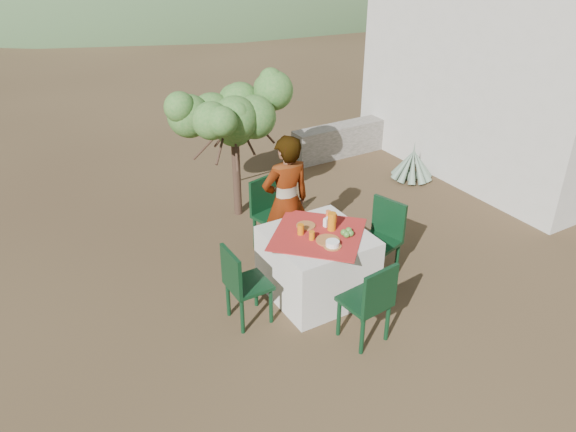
{
  "coord_description": "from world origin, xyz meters",
  "views": [
    {
      "loc": [
        -2.25,
        -4.07,
        3.8
      ],
      "look_at": [
        0.5,
        0.62,
        0.83
      ],
      "focal_mm": 35.0,
      "sensor_mm": 36.0,
      "label": 1
    }
  ],
  "objects_px": {
    "table": "(317,264)",
    "juice_pitcher": "(332,221)",
    "person": "(286,202)",
    "agave": "(413,165)",
    "chair_near": "(370,300)",
    "chair_left": "(242,282)",
    "chair_far": "(270,210)",
    "chair_right": "(382,236)",
    "shrub_tree": "(236,120)",
    "guesthouse": "(523,72)"
  },
  "relations": [
    {
      "from": "chair_near",
      "to": "shrub_tree",
      "type": "xyz_separation_m",
      "value": [
        0.13,
        3.13,
        0.86
      ]
    },
    {
      "from": "chair_far",
      "to": "shrub_tree",
      "type": "distance_m",
      "value": 1.35
    },
    {
      "from": "table",
      "to": "person",
      "type": "height_order",
      "value": "person"
    },
    {
      "from": "chair_left",
      "to": "chair_near",
      "type": "bearing_deg",
      "value": -134.77
    },
    {
      "from": "person",
      "to": "shrub_tree",
      "type": "relative_size",
      "value": 0.95
    },
    {
      "from": "person",
      "to": "guesthouse",
      "type": "distance_m",
      "value": 5.07
    },
    {
      "from": "agave",
      "to": "person",
      "type": "bearing_deg",
      "value": -160.08
    },
    {
      "from": "chair_near",
      "to": "agave",
      "type": "bearing_deg",
      "value": -143.64
    },
    {
      "from": "chair_right",
      "to": "juice_pitcher",
      "type": "relative_size",
      "value": 4.59
    },
    {
      "from": "chair_right",
      "to": "person",
      "type": "height_order",
      "value": "person"
    },
    {
      "from": "chair_far",
      "to": "shrub_tree",
      "type": "relative_size",
      "value": 0.53
    },
    {
      "from": "juice_pitcher",
      "to": "chair_near",
      "type": "bearing_deg",
      "value": -101.0
    },
    {
      "from": "person",
      "to": "guesthouse",
      "type": "bearing_deg",
      "value": -166.83
    },
    {
      "from": "person",
      "to": "shrub_tree",
      "type": "xyz_separation_m",
      "value": [
        0.1,
        1.48,
        0.55
      ]
    },
    {
      "from": "chair_right",
      "to": "juice_pitcher",
      "type": "xyz_separation_m",
      "value": [
        -0.67,
        0.06,
        0.34
      ]
    },
    {
      "from": "agave",
      "to": "guesthouse",
      "type": "bearing_deg",
      "value": -5.63
    },
    {
      "from": "agave",
      "to": "juice_pitcher",
      "type": "height_order",
      "value": "juice_pitcher"
    },
    {
      "from": "chair_near",
      "to": "chair_left",
      "type": "height_order",
      "value": "chair_near"
    },
    {
      "from": "chair_right",
      "to": "shrub_tree",
      "type": "distance_m",
      "value": 2.51
    },
    {
      "from": "person",
      "to": "chair_near",
      "type": "bearing_deg",
      "value": 92.16
    },
    {
      "from": "chair_far",
      "to": "chair_left",
      "type": "xyz_separation_m",
      "value": [
        -0.97,
        -1.18,
        -0.02
      ]
    },
    {
      "from": "person",
      "to": "juice_pitcher",
      "type": "height_order",
      "value": "person"
    },
    {
      "from": "chair_right",
      "to": "person",
      "type": "xyz_separation_m",
      "value": [
        -0.82,
        0.77,
        0.3
      ]
    },
    {
      "from": "chair_right",
      "to": "table",
      "type": "bearing_deg",
      "value": -111.06
    },
    {
      "from": "chair_near",
      "to": "person",
      "type": "distance_m",
      "value": 1.69
    },
    {
      "from": "guesthouse",
      "to": "chair_near",
      "type": "bearing_deg",
      "value": -153.02
    },
    {
      "from": "chair_far",
      "to": "table",
      "type": "bearing_deg",
      "value": -105.93
    },
    {
      "from": "chair_left",
      "to": "shrub_tree",
      "type": "xyz_separation_m",
      "value": [
        1.05,
        2.22,
        0.87
      ]
    },
    {
      "from": "shrub_tree",
      "to": "guesthouse",
      "type": "bearing_deg",
      "value": -7.09
    },
    {
      "from": "table",
      "to": "guesthouse",
      "type": "xyz_separation_m",
      "value": [
        4.96,
        1.58,
        1.12
      ]
    },
    {
      "from": "guesthouse",
      "to": "person",
      "type": "bearing_deg",
      "value": -169.98
    },
    {
      "from": "person",
      "to": "agave",
      "type": "bearing_deg",
      "value": -156.93
    },
    {
      "from": "chair_near",
      "to": "table",
      "type": "bearing_deg",
      "value": -96.71
    },
    {
      "from": "chair_left",
      "to": "guesthouse",
      "type": "relative_size",
      "value": 0.21
    },
    {
      "from": "table",
      "to": "guesthouse",
      "type": "relative_size",
      "value": 0.31
    },
    {
      "from": "table",
      "to": "juice_pitcher",
      "type": "bearing_deg",
      "value": 0.16
    },
    {
      "from": "juice_pitcher",
      "to": "person",
      "type": "bearing_deg",
      "value": 102.37
    },
    {
      "from": "agave",
      "to": "chair_left",
      "type": "bearing_deg",
      "value": -155.06
    },
    {
      "from": "guesthouse",
      "to": "juice_pitcher",
      "type": "height_order",
      "value": "guesthouse"
    },
    {
      "from": "chair_near",
      "to": "juice_pitcher",
      "type": "bearing_deg",
      "value": -107.1
    },
    {
      "from": "table",
      "to": "juice_pitcher",
      "type": "xyz_separation_m",
      "value": [
        0.17,
        0.0,
        0.48
      ]
    },
    {
      "from": "table",
      "to": "juice_pitcher",
      "type": "height_order",
      "value": "juice_pitcher"
    },
    {
      "from": "chair_near",
      "to": "juice_pitcher",
      "type": "relative_size",
      "value": 4.46
    },
    {
      "from": "chair_near",
      "to": "chair_left",
      "type": "xyz_separation_m",
      "value": [
        -0.93,
        0.91,
        -0.01
      ]
    },
    {
      "from": "chair_near",
      "to": "shrub_tree",
      "type": "bearing_deg",
      "value": -98.42
    },
    {
      "from": "chair_far",
      "to": "agave",
      "type": "distance_m",
      "value": 3.02
    },
    {
      "from": "chair_far",
      "to": "chair_near",
      "type": "bearing_deg",
      "value": -105.48
    },
    {
      "from": "chair_near",
      "to": "guesthouse",
      "type": "bearing_deg",
      "value": -159.12
    },
    {
      "from": "chair_near",
      "to": "juice_pitcher",
      "type": "xyz_separation_m",
      "value": [
        0.18,
        0.95,
        0.36
      ]
    },
    {
      "from": "table",
      "to": "shrub_tree",
      "type": "relative_size",
      "value": 0.75
    }
  ]
}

